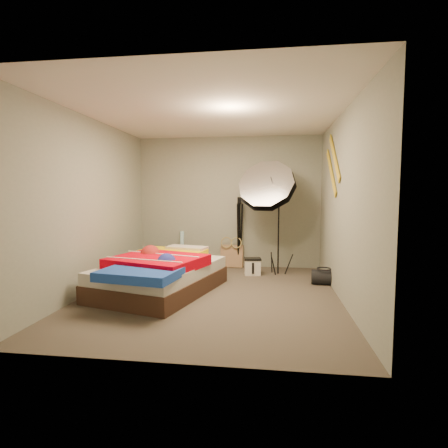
% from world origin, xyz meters
% --- Properties ---
extents(floor, '(4.00, 4.00, 0.00)m').
position_xyz_m(floor, '(0.00, 0.00, 0.00)').
color(floor, '#4E463B').
rests_on(floor, ground).
extents(ceiling, '(4.00, 4.00, 0.00)m').
position_xyz_m(ceiling, '(0.00, 0.00, 2.50)').
color(ceiling, silver).
rests_on(ceiling, wall_back).
extents(wall_back, '(3.50, 0.00, 3.50)m').
position_xyz_m(wall_back, '(0.00, 2.00, 1.25)').
color(wall_back, gray).
rests_on(wall_back, floor).
extents(wall_front, '(3.50, 0.00, 3.50)m').
position_xyz_m(wall_front, '(0.00, -2.00, 1.25)').
color(wall_front, gray).
rests_on(wall_front, floor).
extents(wall_left, '(0.00, 4.00, 4.00)m').
position_xyz_m(wall_left, '(-1.75, 0.00, 1.25)').
color(wall_left, gray).
rests_on(wall_left, floor).
extents(wall_right, '(0.00, 4.00, 4.00)m').
position_xyz_m(wall_right, '(1.75, 0.00, 1.25)').
color(wall_right, gray).
rests_on(wall_right, floor).
extents(tote_bag, '(0.44, 0.21, 0.44)m').
position_xyz_m(tote_bag, '(0.08, 1.90, 0.22)').
color(tote_bag, tan).
rests_on(tote_bag, floor).
extents(wrapping_roll, '(0.10, 0.20, 0.68)m').
position_xyz_m(wrapping_roll, '(-0.91, 1.90, 0.34)').
color(wrapping_roll, '#63C4DD').
rests_on(wrapping_roll, floor).
extents(camera_case, '(0.30, 0.23, 0.27)m').
position_xyz_m(camera_case, '(0.51, 1.30, 0.14)').
color(camera_case, silver).
rests_on(camera_case, floor).
extents(duffel_bag, '(0.40, 0.27, 0.23)m').
position_xyz_m(duffel_bag, '(1.65, 0.79, 0.12)').
color(duffel_bag, black).
rests_on(duffel_bag, floor).
extents(wall_stripe_upper, '(0.02, 0.91, 0.78)m').
position_xyz_m(wall_stripe_upper, '(1.73, 0.60, 1.95)').
color(wall_stripe_upper, gold).
rests_on(wall_stripe_upper, wall_right).
extents(wall_stripe_lower, '(0.02, 0.91, 0.78)m').
position_xyz_m(wall_stripe_lower, '(1.73, 0.85, 1.75)').
color(wall_stripe_lower, gold).
rests_on(wall_stripe_lower, wall_right).
extents(bed, '(1.75, 2.24, 0.55)m').
position_xyz_m(bed, '(-0.75, 0.06, 0.28)').
color(bed, '#40271C').
rests_on(bed, floor).
extents(photo_umbrella, '(1.33, 1.05, 2.11)m').
position_xyz_m(photo_umbrella, '(0.76, 1.38, 1.52)').
color(photo_umbrella, black).
rests_on(photo_umbrella, floor).
extents(camera_tripod, '(0.08, 0.08, 1.35)m').
position_xyz_m(camera_tripod, '(0.23, 1.87, 0.78)').
color(camera_tripod, black).
rests_on(camera_tripod, floor).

